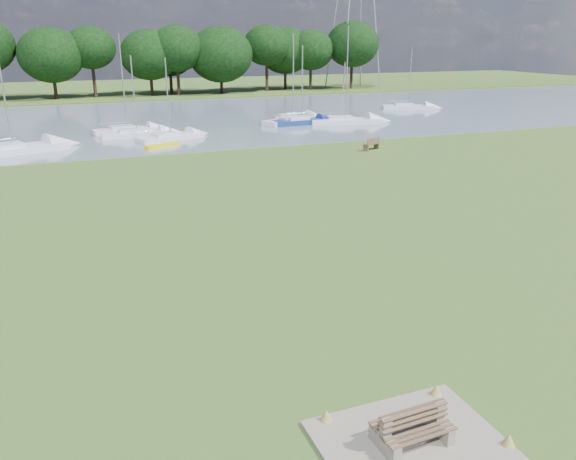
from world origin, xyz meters
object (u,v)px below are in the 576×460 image
object	(u,v)px
sailboat_8	(126,128)
sailboat_2	(11,147)
kayak	(162,146)
sailboat_6	(293,119)
sailboat_7	(301,120)
sailboat_0	(136,132)
bench_pair	(412,428)
sailboat_3	(408,106)
sailboat_4	(345,119)
sailboat_5	(170,135)
riverbank_bench	(372,144)

from	to	relation	value
sailboat_8	sailboat_2	bearing A→B (deg)	-151.49
kayak	sailboat_6	bearing A→B (deg)	7.63
sailboat_7	sailboat_8	xyz separation A→B (m)	(-18.06, 0.78, -0.02)
sailboat_0	sailboat_7	bearing A→B (deg)	4.19
sailboat_0	sailboat_8	xyz separation A→B (m)	(-0.64, 2.32, 0.04)
bench_pair	sailboat_6	bearing A→B (deg)	69.05
kayak	sailboat_0	xyz separation A→B (m)	(-1.35, 6.37, 0.28)
sailboat_3	sailboat_4	xyz separation A→B (m)	(-13.43, -8.56, 0.05)
kayak	sailboat_0	bearing A→B (deg)	79.12
sailboat_3	bench_pair	bearing A→B (deg)	-99.63
sailboat_4	sailboat_6	xyz separation A→B (m)	(-5.17, 2.25, -0.00)
sailboat_7	sailboat_5	bearing A→B (deg)	-168.32
sailboat_2	sailboat_3	world-z (taller)	sailboat_2
sailboat_8	kayak	bearing A→B (deg)	-84.65
riverbank_bench	sailboat_6	distance (m)	16.47
riverbank_bench	kayak	xyz separation A→B (m)	(-16.10, 7.30, -0.31)
riverbank_bench	sailboat_7	xyz separation A→B (m)	(-0.03, 15.21, 0.03)
sailboat_5	sailboat_6	size ratio (longest dim) A/B	0.77
riverbank_bench	sailboat_8	xyz separation A→B (m)	(-18.10, 16.00, 0.01)
sailboat_4	sailboat_7	size ratio (longest dim) A/B	1.24
sailboat_6	sailboat_7	size ratio (longest dim) A/B	1.15
sailboat_2	riverbank_bench	bearing A→B (deg)	-39.58
riverbank_bench	sailboat_4	xyz separation A→B (m)	(4.64, 14.21, 0.01)
kayak	sailboat_4	world-z (taller)	sailboat_4
bench_pair	sailboat_8	bearing A→B (deg)	89.25
bench_pair	sailboat_8	distance (m)	47.76
bench_pair	sailboat_8	world-z (taller)	sailboat_8
sailboat_6	sailboat_8	xyz separation A→B (m)	(-17.56, -0.47, -0.00)
sailboat_4	bench_pair	bearing A→B (deg)	-101.55
kayak	riverbank_bench	bearing A→B (deg)	-47.24
kayak	sailboat_0	size ratio (longest dim) A/B	0.42
sailboat_0	riverbank_bench	bearing A→B (deg)	-38.94
sailboat_3	sailboat_7	size ratio (longest dim) A/B	0.96
sailboat_0	sailboat_7	distance (m)	17.49
sailboat_0	sailboat_6	size ratio (longest dim) A/B	0.79
sailboat_0	sailboat_3	distance (m)	36.67
sailboat_3	sailboat_5	xyz separation A→B (m)	(-32.93, -12.02, -0.01)
sailboat_2	sailboat_6	size ratio (longest dim) A/B	1.08
sailboat_3	sailboat_6	distance (m)	19.64
riverbank_bench	sailboat_7	world-z (taller)	sailboat_7
kayak	sailboat_8	bearing A→B (deg)	80.06
sailboat_2	sailboat_6	xyz separation A→B (m)	(27.27, 7.54, -0.03)
sailboat_4	kayak	bearing A→B (deg)	-148.08
riverbank_bench	sailboat_3	distance (m)	29.07
sailboat_4	sailboat_8	bearing A→B (deg)	-171.00
sailboat_2	sailboat_7	size ratio (longest dim) A/B	1.24
sailboat_3	sailboat_8	world-z (taller)	sailboat_8
sailboat_4	sailboat_5	size ratio (longest dim) A/B	1.39
riverbank_bench	sailboat_4	world-z (taller)	sailboat_4
sailboat_6	sailboat_3	bearing A→B (deg)	-5.32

